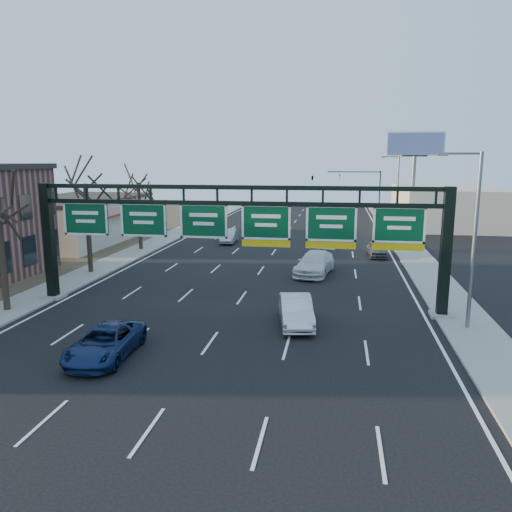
% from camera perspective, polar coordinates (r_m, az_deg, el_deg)
% --- Properties ---
extents(ground, '(160.00, 160.00, 0.00)m').
position_cam_1_polar(ground, '(22.48, -6.58, -11.62)').
color(ground, black).
rests_on(ground, ground).
extents(sidewalk_left, '(3.00, 120.00, 0.12)m').
position_cam_1_polar(sidewalk_left, '(44.88, -15.40, -0.39)').
color(sidewalk_left, gray).
rests_on(sidewalk_left, ground).
extents(sidewalk_right, '(3.00, 120.00, 0.12)m').
position_cam_1_polar(sidewalk_right, '(41.43, 18.79, -1.51)').
color(sidewalk_right, gray).
rests_on(sidewalk_right, ground).
extents(lane_markings, '(21.60, 120.00, 0.01)m').
position_cam_1_polar(lane_markings, '(41.26, 0.99, -1.04)').
color(lane_markings, white).
rests_on(lane_markings, ground).
extents(sign_gantry, '(24.60, 1.20, 7.20)m').
position_cam_1_polar(sign_gantry, '(28.77, -2.14, 3.03)').
color(sign_gantry, black).
rests_on(sign_gantry, ground).
extents(cream_strip, '(10.90, 18.40, 4.70)m').
position_cam_1_polar(cream_strip, '(56.38, -19.78, 3.99)').
color(cream_strip, beige).
rests_on(cream_strip, ground).
extents(building_right_distant, '(12.00, 20.00, 5.00)m').
position_cam_1_polar(building_right_distant, '(71.61, 20.78, 5.40)').
color(building_right_distant, beige).
rests_on(building_right_distant, ground).
extents(tree_mid, '(3.60, 3.60, 9.24)m').
position_cam_1_polar(tree_mid, '(39.59, -19.02, 9.31)').
color(tree_mid, black).
rests_on(tree_mid, sidewalk_left).
extents(tree_far, '(3.60, 3.60, 8.86)m').
position_cam_1_polar(tree_far, '(48.65, -13.39, 9.38)').
color(tree_far, black).
rests_on(tree_far, sidewalk_left).
extents(streetlight_near, '(2.15, 0.22, 9.00)m').
position_cam_1_polar(streetlight_near, '(27.00, 23.49, 2.56)').
color(streetlight_near, slate).
rests_on(streetlight_near, sidewalk_right).
extents(streetlight_far, '(2.15, 0.22, 9.00)m').
position_cam_1_polar(streetlight_far, '(60.40, 15.73, 7.24)').
color(streetlight_far, slate).
rests_on(streetlight_far, sidewalk_right).
extents(billboard_right, '(7.00, 0.50, 12.00)m').
position_cam_1_polar(billboard_right, '(65.56, 17.68, 10.89)').
color(billboard_right, slate).
rests_on(billboard_right, ground).
extents(traffic_signal_mast, '(10.16, 0.54, 7.00)m').
position_cam_1_polar(traffic_signal_mast, '(74.99, 9.30, 8.48)').
color(traffic_signal_mast, black).
rests_on(traffic_signal_mast, ground).
extents(car_blue_suv, '(2.46, 5.05, 1.38)m').
position_cam_1_polar(car_blue_suv, '(23.25, -16.83, -9.43)').
color(car_blue_suv, '#12234F').
rests_on(car_blue_suv, ground).
extents(car_silver_sedan, '(2.35, 4.83, 1.52)m').
position_cam_1_polar(car_silver_sedan, '(26.53, 4.60, -6.26)').
color(car_silver_sedan, silver).
rests_on(car_silver_sedan, ground).
extents(car_white_wagon, '(3.26, 6.05, 1.67)m').
position_cam_1_polar(car_white_wagon, '(38.21, 6.73, -0.83)').
color(car_white_wagon, silver).
rests_on(car_white_wagon, ground).
extents(car_grey_far, '(1.82, 4.12, 1.38)m').
position_cam_1_polar(car_grey_far, '(46.05, 13.66, 0.78)').
color(car_grey_far, '#45484B').
rests_on(car_grey_far, ground).
extents(car_silver_distant, '(1.80, 4.37, 1.41)m').
position_cam_1_polar(car_silver_distant, '(52.39, -3.14, 2.30)').
color(car_silver_distant, '#A9A8AD').
rests_on(car_silver_distant, ground).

